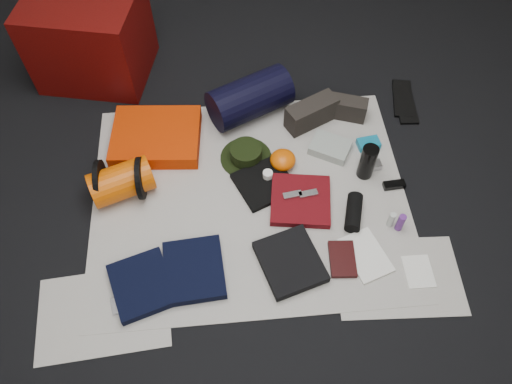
{
  "coord_description": "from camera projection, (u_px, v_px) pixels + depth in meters",
  "views": [
    {
      "loc": [
        -0.09,
        -1.39,
        2.15
      ],
      "look_at": [
        0.03,
        -0.03,
        0.1
      ],
      "focal_mm": 35.0,
      "sensor_mm": 36.0,
      "label": 1
    }
  ],
  "objects": [
    {
      "name": "floor",
      "position": [
        250.0,
        199.0,
        2.57
      ],
      "size": [
        4.5,
        4.5,
        0.02
      ],
      "primitive_type": "cube",
      "color": "black",
      "rests_on": "ground"
    },
    {
      "name": "newspaper_mat",
      "position": [
        250.0,
        197.0,
        2.56
      ],
      "size": [
        1.6,
        1.3,
        0.01
      ],
      "primitive_type": "cube",
      "color": "beige",
      "rests_on": "floor"
    },
    {
      "name": "newspaper_sheet_front_left",
      "position": [
        104.0,
        312.0,
        2.22
      ],
      "size": [
        0.61,
        0.44,
        0.0
      ],
      "primitive_type": "cube",
      "rotation": [
        0.0,
        0.0,
        0.07
      ],
      "color": "beige",
      "rests_on": "floor"
    },
    {
      "name": "newspaper_sheet_front_right",
      "position": [
        398.0,
        277.0,
        2.32
      ],
      "size": [
        0.6,
        0.43,
        0.0
      ],
      "primitive_type": "cube",
      "rotation": [
        0.0,
        0.0,
        -0.05
      ],
      "color": "beige",
      "rests_on": "floor"
    },
    {
      "name": "red_cabinet",
      "position": [
        90.0,
        37.0,
        2.87
      ],
      "size": [
        0.7,
        0.63,
        0.51
      ],
      "primitive_type": "cube",
      "rotation": [
        0.0,
        0.0,
        -0.22
      ],
      "color": "#4E0705",
      "rests_on": "floor"
    },
    {
      "name": "sleeping_pad",
      "position": [
        156.0,
        137.0,
        2.72
      ],
      "size": [
        0.5,
        0.42,
        0.09
      ],
      "primitive_type": "cube",
      "rotation": [
        0.0,
        0.0,
        -0.08
      ],
      "color": "red",
      "rests_on": "newspaper_mat"
    },
    {
      "name": "stuff_sack",
      "position": [
        121.0,
        182.0,
        2.5
      ],
      "size": [
        0.35,
        0.27,
        0.18
      ],
      "primitive_type": "cylinder",
      "rotation": [
        0.0,
        1.57,
        0.34
      ],
      "color": "#CF4E03",
      "rests_on": "newspaper_mat"
    },
    {
      "name": "sack_strap_left",
      "position": [
        100.0,
        181.0,
        2.48
      ],
      "size": [
        0.02,
        0.22,
        0.22
      ],
      "primitive_type": "cylinder",
      "rotation": [
        0.0,
        1.57,
        0.0
      ],
      "color": "black",
      "rests_on": "newspaper_mat"
    },
    {
      "name": "sack_strap_right",
      "position": [
        141.0,
        178.0,
        2.49
      ],
      "size": [
        0.02,
        0.22,
        0.22
      ],
      "primitive_type": "cylinder",
      "rotation": [
        0.0,
        1.57,
        0.0
      ],
      "color": "black",
      "rests_on": "newspaper_mat"
    },
    {
      "name": "navy_duffel",
      "position": [
        250.0,
        98.0,
        2.78
      ],
      "size": [
        0.51,
        0.41,
        0.24
      ],
      "primitive_type": "cylinder",
      "rotation": [
        0.0,
        1.57,
        0.44
      ],
      "color": "black",
      "rests_on": "newspaper_mat"
    },
    {
      "name": "boonie_brim",
      "position": [
        246.0,
        158.0,
        2.69
      ],
      "size": [
        0.33,
        0.33,
        0.01
      ],
      "primitive_type": "cylinder",
      "rotation": [
        0.0,
        0.0,
        -0.19
      ],
      "color": "black",
      "rests_on": "newspaper_mat"
    },
    {
      "name": "boonie_crown",
      "position": [
        246.0,
        153.0,
        2.66
      ],
      "size": [
        0.17,
        0.17,
        0.08
      ],
      "primitive_type": "cylinder",
      "color": "black",
      "rests_on": "boonie_brim"
    },
    {
      "name": "hiking_boot_left",
      "position": [
        311.0,
        113.0,
        2.78
      ],
      "size": [
        0.31,
        0.23,
        0.15
      ],
      "primitive_type": "cube",
      "rotation": [
        0.0,
        0.0,
        0.46
      ],
      "color": "black",
      "rests_on": "newspaper_mat"
    },
    {
      "name": "hiking_boot_right",
      "position": [
        344.0,
        108.0,
        2.82
      ],
      "size": [
        0.26,
        0.17,
        0.12
      ],
      "primitive_type": "cube",
      "rotation": [
        0.0,
        0.0,
        -0.34
      ],
      "color": "black",
      "rests_on": "newspaper_mat"
    },
    {
      "name": "flip_flop_left",
      "position": [
        405.0,
        105.0,
        2.91
      ],
      "size": [
        0.13,
        0.29,
        0.02
      ],
      "primitive_type": "cube",
      "rotation": [
        0.0,
        0.0,
        -0.07
      ],
      "color": "black",
      "rests_on": "floor"
    },
    {
      "name": "flip_flop_right",
      "position": [
        403.0,
        99.0,
        2.94
      ],
      "size": [
        0.16,
        0.31,
        0.02
      ],
      "primitive_type": "cube",
      "rotation": [
        0.0,
        0.0,
        -0.19
      ],
      "color": "black",
      "rests_on": "floor"
    },
    {
      "name": "trousers_navy_a",
      "position": [
        142.0,
        285.0,
        2.27
      ],
      "size": [
        0.33,
        0.36,
        0.05
      ],
      "primitive_type": "cube",
      "rotation": [
        0.0,
        0.0,
        0.3
      ],
      "color": "black",
      "rests_on": "newspaper_mat"
    },
    {
      "name": "trousers_navy_b",
      "position": [
        194.0,
        270.0,
        2.31
      ],
      "size": [
        0.29,
        0.33,
        0.05
      ],
      "primitive_type": "cube",
      "rotation": [
        0.0,
        0.0,
        0.07
      ],
      "color": "black",
      "rests_on": "newspaper_mat"
    },
    {
      "name": "trousers_charcoal",
      "position": [
        290.0,
        262.0,
        2.33
      ],
      "size": [
        0.34,
        0.37,
        0.05
      ],
      "primitive_type": "cube",
      "rotation": [
        0.0,
        0.0,
        0.29
      ],
      "color": "black",
      "rests_on": "newspaper_mat"
    },
    {
      "name": "black_tshirt",
      "position": [
        264.0,
        183.0,
        2.59
      ],
      "size": [
        0.35,
        0.34,
        0.03
      ],
      "primitive_type": "cube",
      "rotation": [
        0.0,
        0.0,
        0.41
      ],
      "color": "black",
      "rests_on": "newspaper_mat"
    },
    {
      "name": "red_shirt",
      "position": [
        301.0,
        200.0,
        2.52
      ],
      "size": [
        0.34,
        0.34,
        0.04
      ],
      "primitive_type": "cube",
      "rotation": [
        0.0,
        0.0,
        -0.15
      ],
      "color": "#5B090F",
      "rests_on": "newspaper_mat"
    },
    {
      "name": "orange_stuff_sack",
      "position": [
        283.0,
        160.0,
        2.63
      ],
      "size": [
        0.17,
        0.17,
        0.09
      ],
      "primitive_type": "ellipsoid",
      "rotation": [
        0.0,
        0.0,
        -0.27
      ],
      "color": "#CF4E03",
      "rests_on": "newspaper_mat"
    },
    {
      "name": "first_aid_pouch",
      "position": [
        330.0,
        147.0,
        2.7
      ],
      "size": [
        0.25,
        0.24,
        0.05
      ],
      "primitive_type": "cube",
      "rotation": [
        0.0,
        0.0,
        -0.52
      ],
      "color": "gray",
      "rests_on": "newspaper_mat"
    },
    {
      "name": "water_bottle",
      "position": [
        367.0,
        162.0,
        2.55
      ],
      "size": [
        0.09,
        0.09,
        0.21
      ],
      "primitive_type": "cylinder",
      "rotation": [
        0.0,
        0.0,
        0.02
      ],
      "color": "black",
      "rests_on": "newspaper_mat"
    },
    {
      "name": "speaker",
      "position": [
        354.0,
        212.0,
        2.46
      ],
      "size": [
        0.13,
        0.21,
        0.08
      ],
      "primitive_type": "cylinder",
      "rotation": [
        1.57,
        0.0,
        -0.29
      ],
      "color": "black",
      "rests_on": "newspaper_mat"
    },
    {
      "name": "compact_camera",
      "position": [
        372.0,
        166.0,
        2.65
      ],
      "size": [
        0.09,
        0.06,
        0.04
      ],
      "primitive_type": "cube",
      "rotation": [
        0.0,
        0.0,
        0.11
      ],
      "color": "#AAAAAF",
      "rests_on": "newspaper_mat"
    },
    {
      "name": "cyan_case",
      "position": [
        368.0,
        144.0,
        2.73
      ],
      "size": [
        0.13,
        0.09,
        0.04
      ],
      "primitive_type": "cube",
      "rotation": [
        0.0,
        0.0,
        0.14
      ],
      "color": "#0F7093",
      "rests_on": "newspaper_mat"
    },
    {
      "name": "toiletry_purple",
      "position": [
        401.0,
        222.0,
        2.41
      ],
      "size": [
        0.04,
        0.04,
        0.11
      ],
      "primitive_type": "cylinder",
      "rotation": [
        0.0,
        0.0,
        0.1
      ],
      "color": "#5D277F",
      "rests_on": "newspaper_mat"
    },
    {
      "name": "toiletry_clear",
      "position": [
        391.0,
        220.0,
        2.43
      ],
      "size": [
        0.04,
        0.04,
        0.09
      ],
      "primitive_type": "cylinder",
      "rotation": [
        0.0,
        0.0,
        0.34
      ],
      "color": "#B5BAB5",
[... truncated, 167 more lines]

